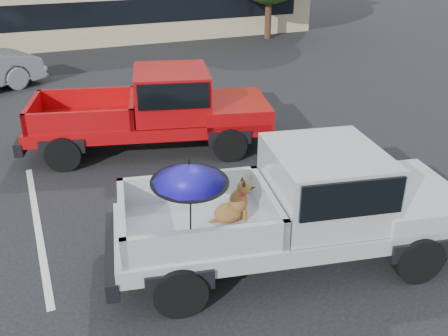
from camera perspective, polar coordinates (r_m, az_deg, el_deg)
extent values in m
plane|color=black|center=(8.61, 0.86, -8.83)|extent=(90.00, 90.00, 0.00)
cube|color=silver|center=(9.78, -20.55, -6.04)|extent=(0.12, 5.00, 0.01)
cube|color=silver|center=(11.42, 10.65, -0.13)|extent=(0.12, 5.00, 0.01)
cube|color=black|center=(24.26, -11.61, 17.00)|extent=(18.00, 0.08, 1.10)
cylinder|color=#332114|center=(25.69, 5.10, 17.53)|extent=(0.32, 0.32, 2.73)
cylinder|color=black|center=(7.08, -5.04, -13.77)|extent=(0.80, 0.42, 0.76)
cylinder|color=black|center=(8.58, -6.61, -6.10)|extent=(0.80, 0.42, 0.76)
cylinder|color=black|center=(8.18, 21.22, -9.63)|extent=(0.80, 0.42, 0.76)
cylinder|color=black|center=(9.51, 15.53, -3.59)|extent=(0.80, 0.42, 0.76)
cube|color=silver|center=(8.00, 7.35, -6.28)|extent=(5.66, 2.92, 0.28)
cube|color=silver|center=(8.70, 20.02, -3.35)|extent=(1.84, 2.17, 0.46)
cube|color=black|center=(9.28, 23.66, -4.86)|extent=(0.57, 1.96, 0.30)
cube|color=black|center=(7.74, -12.67, -9.45)|extent=(0.55, 1.96, 0.28)
cube|color=silver|center=(7.85, 11.43, -1.54)|extent=(1.97, 2.12, 1.05)
cube|color=black|center=(7.76, 11.56, -0.23)|extent=(1.85, 2.19, 0.55)
cube|color=black|center=(7.66, -3.03, -7.11)|extent=(2.61, 2.25, 0.10)
cube|color=silver|center=(8.26, -4.03, -2.16)|extent=(2.28, 0.54, 0.50)
cube|color=silver|center=(6.77, -1.91, -8.85)|extent=(2.28, 0.54, 0.50)
cube|color=silver|center=(7.45, -11.52, -5.96)|extent=(0.45, 1.82, 0.50)
cube|color=silver|center=(7.71, 5.03, -4.31)|extent=(0.45, 1.82, 0.50)
ellipsoid|color=brown|center=(7.69, 0.49, -5.16)|extent=(0.51, 0.46, 0.30)
cylinder|color=brown|center=(7.70, 2.40, -5.49)|extent=(0.07, 0.07, 0.23)
cylinder|color=brown|center=(7.82, 2.13, -4.94)|extent=(0.07, 0.07, 0.23)
ellipsoid|color=brown|center=(7.63, 1.67, -3.82)|extent=(0.33, 0.31, 0.41)
cylinder|color=red|center=(7.57, 1.82, -2.94)|extent=(0.20, 0.20, 0.04)
sphere|color=brown|center=(7.54, 2.32, -2.26)|extent=(0.22, 0.22, 0.22)
cone|color=black|center=(7.58, 3.21, -2.30)|extent=(0.17, 0.13, 0.10)
cone|color=black|center=(7.44, 2.30, -1.70)|extent=(0.08, 0.08, 0.11)
cone|color=black|center=(7.53, 2.09, -1.32)|extent=(0.08, 0.08, 0.11)
cylinder|color=brown|center=(7.71, -0.74, -5.89)|extent=(0.27, 0.05, 0.09)
cylinder|color=black|center=(7.09, -3.85, -4.58)|extent=(0.02, 0.10, 1.05)
cone|color=#1A129F|center=(6.83, -3.98, -0.62)|extent=(1.10, 1.12, 0.36)
cylinder|color=black|center=(6.77, -4.02, 0.60)|extent=(0.02, 0.02, 0.10)
cylinder|color=black|center=(6.89, -3.95, -1.59)|extent=(1.10, 1.10, 0.09)
cylinder|color=black|center=(11.61, -17.90, 1.58)|extent=(0.84, 0.48, 0.79)
cylinder|color=black|center=(13.36, -16.75, 4.85)|extent=(0.84, 0.48, 0.79)
cylinder|color=black|center=(11.53, 0.64, 2.72)|extent=(0.84, 0.48, 0.79)
cylinder|color=black|center=(13.30, -0.62, 5.86)|extent=(0.84, 0.48, 0.79)
cube|color=#A8090D|center=(12.20, -8.54, 5.24)|extent=(5.91, 3.35, 0.29)
cube|color=#A8090D|center=(12.27, 1.17, 6.72)|extent=(2.01, 2.32, 0.48)
cube|color=black|center=(12.54, 4.68, 5.16)|extent=(0.72, 2.02, 0.31)
cube|color=black|center=(12.63, -21.53, 3.55)|extent=(0.70, 2.01, 0.29)
cube|color=#A8090D|center=(11.98, -6.00, 8.57)|extent=(2.14, 2.28, 1.09)
cube|color=black|center=(11.92, -6.05, 9.52)|extent=(2.02, 2.34, 0.57)
cube|color=black|center=(12.29, -15.59, 5.03)|extent=(2.79, 2.45, 0.10)
cube|color=#A8090D|center=(13.04, -15.34, 7.68)|extent=(2.33, 0.71, 0.52)
cube|color=#A8090D|center=(11.35, -16.25, 4.94)|extent=(2.33, 0.71, 0.52)
cube|color=#A8090D|center=(12.40, -21.00, 5.97)|extent=(0.59, 1.87, 0.52)
cube|color=#A8090D|center=(12.09, -10.38, 6.79)|extent=(0.59, 1.87, 0.52)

